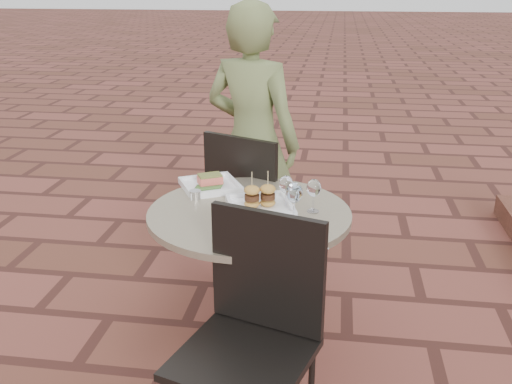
# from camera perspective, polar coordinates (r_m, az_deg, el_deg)

# --- Properties ---
(ground) EXTENTS (60.00, 60.00, 0.00)m
(ground) POSITION_cam_1_polar(r_m,az_deg,el_deg) (3.01, 0.90, -13.67)
(ground) COLOR brown
(ground) RESTS_ON ground
(cafe_table) EXTENTS (0.90, 0.90, 0.73)m
(cafe_table) POSITION_cam_1_polar(r_m,az_deg,el_deg) (2.62, -0.65, -6.85)
(cafe_table) COLOR gray
(cafe_table) RESTS_ON ground
(chair_far) EXTENTS (0.58, 0.58, 0.93)m
(chair_far) POSITION_cam_1_polar(r_m,az_deg,el_deg) (3.13, -0.51, -0.78)
(chair_far) COLOR black
(chair_far) RESTS_ON ground
(chair_near) EXTENTS (0.55, 0.55, 0.93)m
(chair_near) POSITION_cam_1_polar(r_m,az_deg,el_deg) (2.08, -0.15, -12.73)
(chair_near) COLOR black
(chair_near) RESTS_ON ground
(diner) EXTENTS (0.68, 0.55, 1.60)m
(diner) POSITION_cam_1_polar(r_m,az_deg,el_deg) (3.32, -0.36, 4.96)
(diner) COLOR #5D6739
(diner) RESTS_ON ground
(plate_salmon) EXTENTS (0.35, 0.35, 0.07)m
(plate_salmon) POSITION_cam_1_polar(r_m,az_deg,el_deg) (2.79, -4.61, 0.78)
(plate_salmon) COLOR white
(plate_salmon) RESTS_ON cafe_table
(plate_sliders) EXTENTS (0.35, 0.35, 0.18)m
(plate_sliders) POSITION_cam_1_polar(r_m,az_deg,el_deg) (2.52, 0.39, -1.04)
(plate_sliders) COLOR white
(plate_sliders) RESTS_ON cafe_table
(plate_tuna) EXTENTS (0.32, 0.32, 0.03)m
(plate_tuna) POSITION_cam_1_polar(r_m,az_deg,el_deg) (2.30, 0.93, -3.67)
(plate_tuna) COLOR white
(plate_tuna) RESTS_ON cafe_table
(wine_glass_right) EXTENTS (0.07, 0.07, 0.17)m
(wine_glass_right) POSITION_cam_1_polar(r_m,az_deg,el_deg) (2.39, 3.86, -0.17)
(wine_glass_right) COLOR white
(wine_glass_right) RESTS_ON cafe_table
(wine_glass_mid) EXTENTS (0.06, 0.06, 0.15)m
(wine_glass_mid) POSITION_cam_1_polar(r_m,az_deg,el_deg) (2.52, 3.03, 0.68)
(wine_glass_mid) COLOR white
(wine_glass_mid) RESTS_ON cafe_table
(wine_glass_far) EXTENTS (0.06, 0.06, 0.15)m
(wine_glass_far) POSITION_cam_1_polar(r_m,az_deg,el_deg) (2.48, 5.80, 0.32)
(wine_glass_far) COLOR white
(wine_glass_far) RESTS_ON cafe_table
(steel_ramekin) EXTENTS (0.07, 0.07, 0.04)m
(steel_ramekin) POSITION_cam_1_polar(r_m,az_deg,el_deg) (2.66, -6.09, -0.25)
(steel_ramekin) COLOR silver
(steel_ramekin) RESTS_ON cafe_table
(cutlery_set) EXTENTS (0.13, 0.22, 0.00)m
(cutlery_set) POSITION_cam_1_polar(r_m,az_deg,el_deg) (2.25, 5.98, -4.75)
(cutlery_set) COLOR silver
(cutlery_set) RESTS_ON cafe_table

